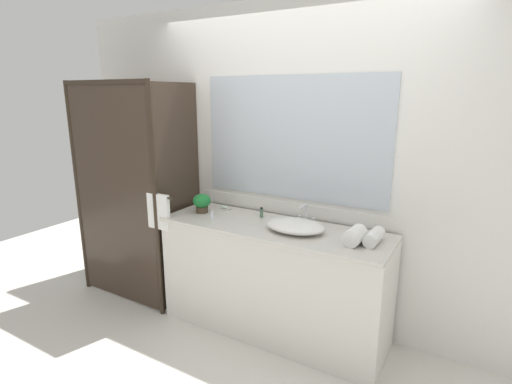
% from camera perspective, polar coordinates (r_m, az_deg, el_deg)
% --- Properties ---
extents(ground_plane, '(8.00, 8.00, 0.00)m').
position_cam_1_polar(ground_plane, '(3.43, 2.29, -19.31)').
color(ground_plane, silver).
extents(wall_back_with_mirror, '(4.40, 0.06, 2.60)m').
position_cam_1_polar(wall_back_with_mirror, '(3.22, 5.41, 3.67)').
color(wall_back_with_mirror, silver).
rests_on(wall_back_with_mirror, ground_plane).
extents(vanity_cabinet, '(1.80, 0.58, 0.90)m').
position_cam_1_polar(vanity_cabinet, '(3.21, 2.46, -12.50)').
color(vanity_cabinet, silver).
rests_on(vanity_cabinet, ground_plane).
extents(shower_enclosure, '(1.20, 0.59, 2.00)m').
position_cam_1_polar(shower_enclosure, '(3.61, -17.18, -0.34)').
color(shower_enclosure, '#2D2319').
rests_on(shower_enclosure, ground_plane).
extents(sink_basin, '(0.45, 0.33, 0.08)m').
position_cam_1_polar(sink_basin, '(2.92, 5.70, -4.89)').
color(sink_basin, white).
rests_on(sink_basin, vanity_cabinet).
extents(faucet, '(0.17, 0.16, 0.17)m').
position_cam_1_polar(faucet, '(3.08, 7.17, -3.61)').
color(faucet, silver).
rests_on(faucet, vanity_cabinet).
extents(potted_plant, '(0.15, 0.15, 0.16)m').
position_cam_1_polar(potted_plant, '(3.37, -7.86, -1.48)').
color(potted_plant, '#473828').
rests_on(potted_plant, vanity_cabinet).
extents(soap_dish, '(0.10, 0.07, 0.04)m').
position_cam_1_polar(soap_dish, '(3.44, -4.62, -2.34)').
color(soap_dish, silver).
rests_on(soap_dish, vanity_cabinet).
extents(amenity_bottle_conditioner, '(0.03, 0.03, 0.09)m').
position_cam_1_polar(amenity_bottle_conditioner, '(3.16, -6.36, -3.38)').
color(amenity_bottle_conditioner, silver).
rests_on(amenity_bottle_conditioner, vanity_cabinet).
extents(amenity_bottle_body_wash, '(0.03, 0.03, 0.08)m').
position_cam_1_polar(amenity_bottle_body_wash, '(3.22, 0.81, -3.00)').
color(amenity_bottle_body_wash, '#4C7056').
rests_on(amenity_bottle_body_wash, vanity_cabinet).
extents(rolled_towel_near_edge, '(0.10, 0.23, 0.09)m').
position_cam_1_polar(rolled_towel_near_edge, '(2.78, 16.76, -6.27)').
color(rolled_towel_near_edge, white).
rests_on(rolled_towel_near_edge, vanity_cabinet).
extents(rolled_towel_middle, '(0.13, 0.19, 0.12)m').
position_cam_1_polar(rolled_towel_middle, '(2.74, 14.17, -6.17)').
color(rolled_towel_middle, white).
rests_on(rolled_towel_middle, vanity_cabinet).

